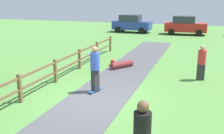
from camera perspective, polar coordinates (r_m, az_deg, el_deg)
name	(u,v)px	position (r m, az deg, el deg)	size (l,w,h in m)	color
ground_plane	(97,99)	(10.63, -3.12, -6.69)	(60.00, 60.00, 0.00)	#568E42
asphalt_path	(97,98)	(10.63, -3.12, -6.64)	(2.40, 28.00, 0.02)	#515156
wooden_fence	(39,76)	(11.60, -15.18, -1.87)	(0.12, 18.12, 1.10)	brown
skater_riding	(95,67)	(10.99, -3.62, 0.07)	(0.47, 0.82, 1.93)	#265999
skater_fallen	(121,64)	(15.05, 1.90, 0.59)	(1.38, 1.40, 0.36)	maroon
bystander_red	(202,61)	(13.33, 18.47, 1.17)	(0.50, 0.50, 1.68)	#2D2D33
parked_car_red	(185,25)	(29.21, 15.26, 8.52)	(4.24, 2.09, 1.92)	red
parked_car_blue	(132,24)	(30.14, 4.17, 9.17)	(4.28, 2.17, 1.92)	#283D99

